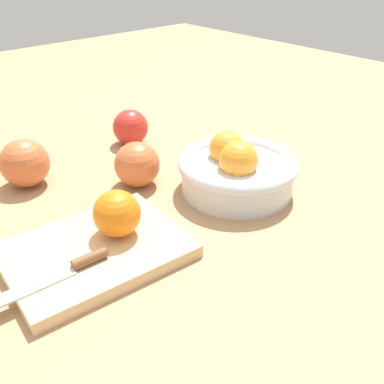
{
  "coord_description": "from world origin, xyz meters",
  "views": [
    {
      "loc": [
        0.29,
        0.51,
        0.37
      ],
      "look_at": [
        -0.09,
        0.09,
        0.04
      ],
      "focal_mm": 41.02,
      "sensor_mm": 36.0,
      "label": 1
    }
  ],
  "objects_px": {
    "apple_front_left": "(130,127)",
    "orange_on_board": "(117,214)",
    "knife": "(65,271)",
    "apple_front_left_2": "(137,164)",
    "bowl": "(237,170)",
    "apple_front_right_2": "(25,163)",
    "cutting_board": "(95,251)"
  },
  "relations": [
    {
      "from": "cutting_board",
      "to": "apple_front_left",
      "type": "xyz_separation_m",
      "value": [
        -0.25,
        -0.27,
        0.03
      ]
    },
    {
      "from": "cutting_board",
      "to": "bowl",
      "type": "bearing_deg",
      "value": 179.29
    },
    {
      "from": "knife",
      "to": "orange_on_board",
      "type": "bearing_deg",
      "value": -164.44
    },
    {
      "from": "orange_on_board",
      "to": "apple_front_right_2",
      "type": "bearing_deg",
      "value": -85.13
    },
    {
      "from": "apple_front_left",
      "to": "apple_front_right_2",
      "type": "xyz_separation_m",
      "value": [
        0.23,
        0.02,
        0.01
      ]
    },
    {
      "from": "cutting_board",
      "to": "apple_front_left",
      "type": "bearing_deg",
      "value": -132.73
    },
    {
      "from": "cutting_board",
      "to": "apple_front_left_2",
      "type": "distance_m",
      "value": 0.2
    },
    {
      "from": "bowl",
      "to": "apple_front_left_2",
      "type": "distance_m",
      "value": 0.17
    },
    {
      "from": "knife",
      "to": "apple_front_right_2",
      "type": "bearing_deg",
      "value": -105.25
    },
    {
      "from": "orange_on_board",
      "to": "apple_front_left_2",
      "type": "height_order",
      "value": "orange_on_board"
    },
    {
      "from": "bowl",
      "to": "cutting_board",
      "type": "xyz_separation_m",
      "value": [
        0.27,
        -0.0,
        -0.03
      ]
    },
    {
      "from": "bowl",
      "to": "apple_front_right_2",
      "type": "distance_m",
      "value": 0.36
    },
    {
      "from": "orange_on_board",
      "to": "apple_front_left",
      "type": "relative_size",
      "value": 0.9
    },
    {
      "from": "apple_front_left",
      "to": "apple_front_left_2",
      "type": "xyz_separation_m",
      "value": [
        0.09,
        0.15,
        0.0
      ]
    },
    {
      "from": "knife",
      "to": "apple_front_left",
      "type": "height_order",
      "value": "apple_front_left"
    },
    {
      "from": "orange_on_board",
      "to": "apple_front_left",
      "type": "bearing_deg",
      "value": -128.05
    },
    {
      "from": "apple_front_left_2",
      "to": "apple_front_right_2",
      "type": "height_order",
      "value": "apple_front_right_2"
    },
    {
      "from": "orange_on_board",
      "to": "apple_front_right_2",
      "type": "relative_size",
      "value": 0.79
    },
    {
      "from": "apple_front_left",
      "to": "orange_on_board",
      "type": "bearing_deg",
      "value": 51.95
    },
    {
      "from": "orange_on_board",
      "to": "apple_front_left",
      "type": "height_order",
      "value": "orange_on_board"
    },
    {
      "from": "bowl",
      "to": "cutting_board",
      "type": "bearing_deg",
      "value": -0.71
    },
    {
      "from": "apple_front_left_2",
      "to": "apple_front_right_2",
      "type": "bearing_deg",
      "value": -42.09
    },
    {
      "from": "cutting_board",
      "to": "apple_front_right_2",
      "type": "xyz_separation_m",
      "value": [
        -0.02,
        -0.25,
        0.03
      ]
    },
    {
      "from": "cutting_board",
      "to": "apple_front_right_2",
      "type": "height_order",
      "value": "apple_front_right_2"
    },
    {
      "from": "bowl",
      "to": "apple_front_right_2",
      "type": "bearing_deg",
      "value": -45.07
    },
    {
      "from": "bowl",
      "to": "apple_front_left",
      "type": "xyz_separation_m",
      "value": [
        0.02,
        -0.27,
        -0.0
      ]
    },
    {
      "from": "apple_front_right_2",
      "to": "apple_front_left_2",
      "type": "bearing_deg",
      "value": 137.91
    },
    {
      "from": "cutting_board",
      "to": "apple_front_left_2",
      "type": "bearing_deg",
      "value": -142.51
    },
    {
      "from": "cutting_board",
      "to": "apple_front_right_2",
      "type": "relative_size",
      "value": 2.8
    },
    {
      "from": "apple_front_left_2",
      "to": "apple_front_right_2",
      "type": "distance_m",
      "value": 0.19
    },
    {
      "from": "orange_on_board",
      "to": "bowl",
      "type": "bearing_deg",
      "value": 178.74
    },
    {
      "from": "knife",
      "to": "apple_front_left",
      "type": "xyz_separation_m",
      "value": [
        -0.31,
        -0.3,
        0.01
      ]
    }
  ]
}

